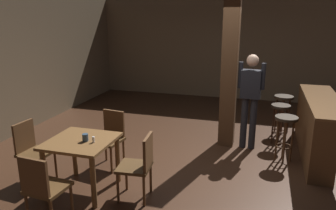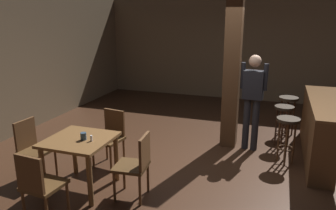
# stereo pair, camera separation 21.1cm
# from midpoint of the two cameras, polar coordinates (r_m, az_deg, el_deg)

# --- Properties ---
(ground_plane) EXTENTS (10.80, 10.80, 0.00)m
(ground_plane) POSITION_cam_midpoint_polar(r_m,az_deg,el_deg) (5.60, 7.80, -9.87)
(ground_plane) COLOR #382114
(wall_back) EXTENTS (8.00, 0.10, 2.80)m
(wall_back) POSITION_cam_midpoint_polar(r_m,az_deg,el_deg) (9.57, 13.51, 9.27)
(wall_back) COLOR #756047
(wall_back) RESTS_ON ground_plane
(wall_left) EXTENTS (0.10, 9.00, 2.80)m
(wall_left) POSITION_cam_midpoint_polar(r_m,az_deg,el_deg) (7.06, -25.62, 6.01)
(wall_left) COLOR #756047
(wall_left) RESTS_ON ground_plane
(pillar) EXTENTS (0.28, 0.28, 2.80)m
(pillar) POSITION_cam_midpoint_polar(r_m,az_deg,el_deg) (5.99, 12.08, 5.73)
(pillar) COLOR #4C301C
(pillar) RESTS_ON ground_plane
(dining_table) EXTENTS (0.86, 0.86, 0.75)m
(dining_table) POSITION_cam_midpoint_polar(r_m,az_deg,el_deg) (4.68, -13.81, -7.28)
(dining_table) COLOR brown
(dining_table) RESTS_ON ground_plane
(chair_north) EXTENTS (0.48, 0.48, 0.89)m
(chair_north) POSITION_cam_midpoint_polar(r_m,az_deg,el_deg) (5.37, -8.84, -5.17)
(chair_north) COLOR #4C3319
(chair_north) RESTS_ON ground_plane
(chair_west) EXTENTS (0.45, 0.45, 0.89)m
(chair_west) POSITION_cam_midpoint_polar(r_m,az_deg,el_deg) (5.22, -21.46, -6.72)
(chair_west) COLOR #4C3319
(chair_west) RESTS_ON ground_plane
(chair_east) EXTENTS (0.46, 0.46, 0.89)m
(chair_east) POSITION_cam_midpoint_polar(r_m,az_deg,el_deg) (4.37, -4.12, -10.06)
(chair_east) COLOR #4C3319
(chair_east) RESTS_ON ground_plane
(chair_south) EXTENTS (0.45, 0.45, 0.89)m
(chair_south) POSITION_cam_midpoint_polar(r_m,az_deg,el_deg) (4.11, -20.15, -12.77)
(chair_south) COLOR #4C3319
(chair_south) RESTS_ON ground_plane
(napkin_cup) EXTENTS (0.08, 0.08, 0.10)m
(napkin_cup) POSITION_cam_midpoint_polar(r_m,az_deg,el_deg) (4.55, -13.22, -5.33)
(napkin_cup) COLOR #33475B
(napkin_cup) RESTS_ON dining_table
(salt_shaker) EXTENTS (0.03, 0.03, 0.08)m
(salt_shaker) POSITION_cam_midpoint_polar(r_m,az_deg,el_deg) (4.48, -11.90, -5.71)
(salt_shaker) COLOR silver
(salt_shaker) RESTS_ON dining_table
(standing_person) EXTENTS (0.47, 0.23, 1.72)m
(standing_person) POSITION_cam_midpoint_polar(r_m,az_deg,el_deg) (5.96, 15.52, 1.54)
(standing_person) COLOR black
(standing_person) RESTS_ON ground_plane
(bar_counter) EXTENTS (0.56, 2.35, 1.01)m
(bar_counter) POSITION_cam_midpoint_polar(r_m,az_deg,el_deg) (6.16, 25.54, -3.71)
(bar_counter) COLOR brown
(bar_counter) RESTS_ON ground_plane
(bar_stool_near) EXTENTS (0.37, 0.37, 0.78)m
(bar_stool_near) POSITION_cam_midpoint_polar(r_m,az_deg,el_deg) (5.69, 21.10, -3.99)
(bar_stool_near) COLOR #2D2319
(bar_stool_near) RESTS_ON ground_plane
(bar_stool_mid) EXTENTS (0.35, 0.35, 0.77)m
(bar_stool_mid) POSITION_cam_midpoint_polar(r_m,az_deg,el_deg) (6.38, 20.38, -1.90)
(bar_stool_mid) COLOR #2D2319
(bar_stool_mid) RESTS_ON ground_plane
(bar_stool_far) EXTENTS (0.38, 0.38, 0.79)m
(bar_stool_far) POSITION_cam_midpoint_polar(r_m,az_deg,el_deg) (7.03, 20.97, -0.22)
(bar_stool_far) COLOR #2D2319
(bar_stool_far) RESTS_ON ground_plane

